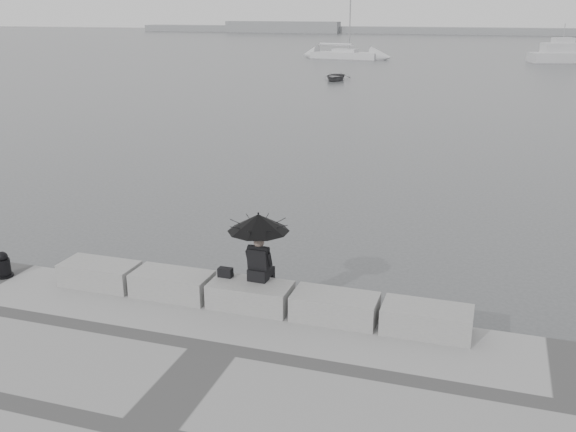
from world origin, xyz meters
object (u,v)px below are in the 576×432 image
(dinghy, at_px, (335,77))
(sailboat_left, at_px, (345,54))
(mooring_bollard, at_px, (3,266))
(motor_cruiser, at_px, (569,54))
(seated_person, at_px, (258,231))

(dinghy, bearing_deg, sailboat_left, 98.91)
(mooring_bollard, xyz_separation_m, motor_cruiser, (17.51, 73.41, 0.15))
(sailboat_left, distance_m, dinghy, 25.56)
(motor_cruiser, relative_size, dinghy, 2.61)
(seated_person, distance_m, motor_cruiser, 73.85)
(seated_person, relative_size, dinghy, 0.39)
(seated_person, bearing_deg, mooring_bollard, -172.27)
(mooring_bollard, relative_size, dinghy, 0.16)
(mooring_bollard, relative_size, sailboat_left, 0.05)
(seated_person, height_order, mooring_bollard, seated_person)
(motor_cruiser, distance_m, dinghy, 34.96)
(seated_person, xyz_separation_m, sailboat_left, (-14.54, 70.30, -1.50))
(mooring_bollard, height_order, dinghy, mooring_bollard)
(sailboat_left, xyz_separation_m, dinghy, (4.95, -25.08, -0.21))
(mooring_bollard, bearing_deg, sailboat_left, 97.08)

